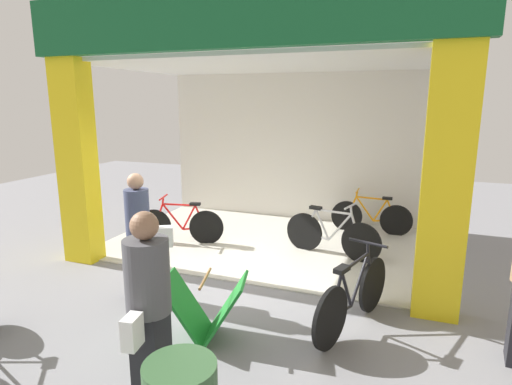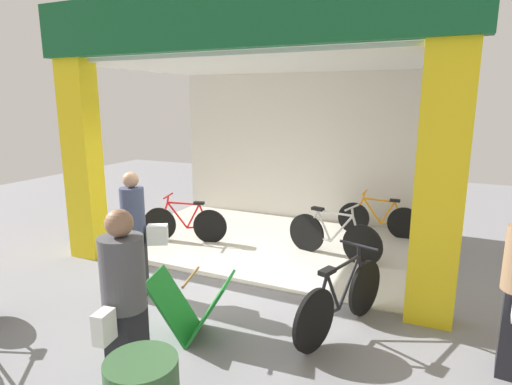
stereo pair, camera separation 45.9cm
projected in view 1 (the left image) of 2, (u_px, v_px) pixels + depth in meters
The scene contains 9 objects.
ground_plane at pixel (234, 283), 6.16m from camera, with size 19.79×19.79×0.00m, color gray.
shop_facade at pixel (274, 127), 7.40m from camera, with size 6.10×4.01×3.99m.
bicycle_inside_0 at pixel (371, 217), 8.37m from camera, with size 1.57×0.43×0.86m.
bicycle_inside_1 at pixel (180, 225), 7.78m from camera, with size 1.56×0.52×0.88m.
bicycle_inside_2 at pixel (331, 235), 7.12m from camera, with size 1.67×0.54×0.94m.
bicycle_parked_0 at pixel (353, 297), 4.85m from camera, with size 0.63×1.68×0.96m.
sandwich_board_sign at pixel (206, 308), 4.64m from camera, with size 0.99×0.75×0.73m.
pedestrian_1 at pixel (148, 305), 3.58m from camera, with size 0.43×0.62×1.71m.
pedestrian_2 at pixel (141, 236), 5.50m from camera, with size 0.63×0.49×1.69m.
Camera 1 is at (2.29, -5.27, 2.59)m, focal length 29.79 mm.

